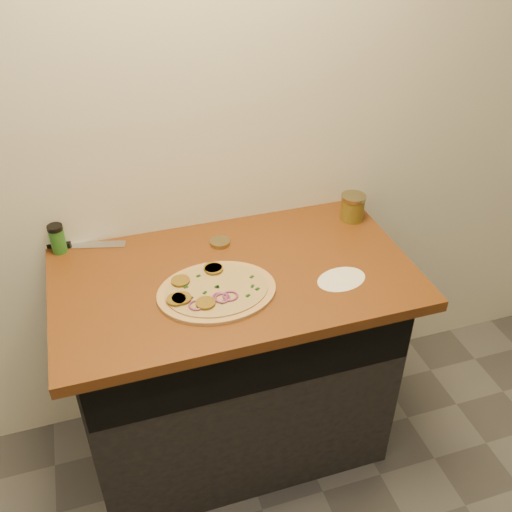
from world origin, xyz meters
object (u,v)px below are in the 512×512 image
object	(u,v)px
chefs_knife	(74,245)
salsa_jar	(353,207)
spice_shaker	(57,239)
pizza	(215,291)

from	to	relation	value
chefs_knife	salsa_jar	size ratio (longest dim) A/B	3.03
salsa_jar	chefs_knife	bearing A→B (deg)	172.94
chefs_knife	salsa_jar	xyz separation A→B (m)	(1.02, -0.13, 0.05)
chefs_knife	salsa_jar	distance (m)	1.03
chefs_knife	spice_shaker	bearing A→B (deg)	-158.32
pizza	salsa_jar	bearing A→B (deg)	24.85
pizza	chefs_knife	bearing A→B (deg)	135.53
chefs_knife	spice_shaker	size ratio (longest dim) A/B	2.88
pizza	salsa_jar	distance (m)	0.67
pizza	spice_shaker	world-z (taller)	spice_shaker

